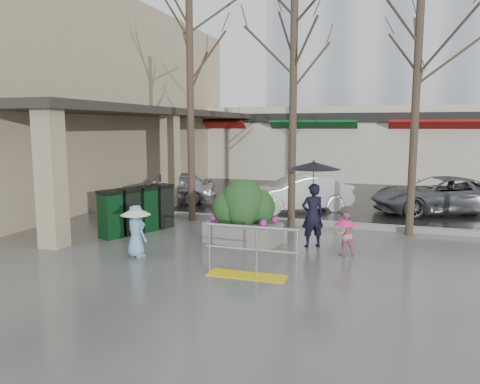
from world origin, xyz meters
The scene contains 21 objects.
ground centered at (0.00, 0.00, 0.00)m, with size 120.00×120.00×0.00m, color #51514F.
street_asphalt centered at (0.00, 22.00, 0.01)m, with size 120.00×36.00×0.01m, color black.
curb centered at (0.00, 4.00, 0.07)m, with size 120.00×0.30×0.15m, color gray.
near_building centered at (-9.00, 8.00, 4.00)m, with size 6.00×18.00×8.00m, color tan.
canopy_slab centered at (-4.80, 8.00, 3.62)m, with size 2.80×18.00×0.25m, color #2D2823.
pillar_front centered at (-3.90, -0.50, 1.75)m, with size 0.55×0.55×3.50m, color tan.
pillar_back centered at (-3.90, 6.00, 1.75)m, with size 0.55×0.55×3.50m, color tan.
storefront_row centered at (2.00, 17.97, 2.01)m, with size 34.00×6.74×4.00m.
office_tower centered at (4.00, 30.00, 12.50)m, with size 18.00×12.00×25.00m, color #8C99A8.
handrail centered at (1.36, -1.20, 0.38)m, with size 1.90×0.50×1.03m.
tree_west centered at (-2.00, 3.60, 5.08)m, with size 3.20×3.20×6.80m.
tree_midwest centered at (1.20, 3.60, 5.23)m, with size 3.20×3.20×7.00m.
tree_mideast centered at (4.50, 3.60, 4.86)m, with size 3.20×3.20×6.50m.
woman centered at (2.16, 1.49, 1.38)m, with size 1.32×1.32×2.16m.
child_pink centered at (3.00, 0.98, 0.56)m, with size 0.59×0.54×1.00m.
child_blue centered at (-1.53, -0.62, 0.71)m, with size 0.69×0.68×1.20m.
planter centered at (0.41, 1.39, 0.78)m, with size 2.01×1.26×1.64m.
news_boxes centered at (-2.76, 1.56, 0.64)m, with size 1.37×2.31×1.28m.
car_a centered at (-4.24, 6.45, 0.63)m, with size 1.49×3.70×1.26m, color #A6A6AB.
car_b centered at (0.85, 6.25, 0.63)m, with size 1.33×3.82×1.26m, color silver.
car_c centered at (5.56, 7.36, 0.63)m, with size 2.09×4.53×1.26m, color #54565C.
Camera 1 is at (3.94, -9.81, 2.97)m, focal length 35.00 mm.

